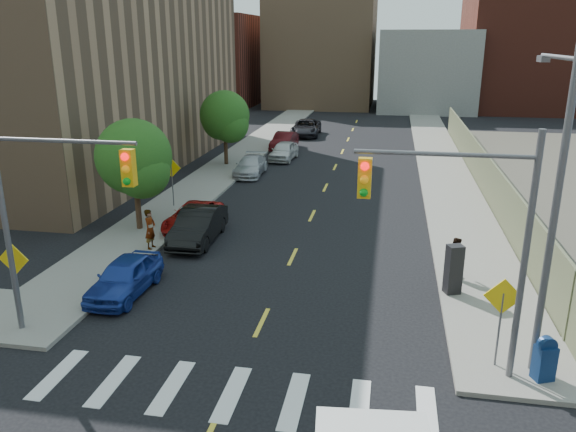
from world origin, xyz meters
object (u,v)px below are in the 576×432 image
at_px(parked_car_maroon, 284,141).
at_px(pedestrian_east, 455,257).
at_px(parked_car_white, 284,151).
at_px(parked_car_silver, 251,166).
at_px(pedestrian_west, 150,229).
at_px(parked_car_black, 198,226).
at_px(parked_car_red, 193,217).
at_px(parked_car_blue, 125,277).
at_px(payphone, 454,269).
at_px(mailbox, 545,359).
at_px(parked_car_grey, 306,128).

xyz_separation_m(parked_car_maroon, pedestrian_east, (11.57, -25.31, 0.24)).
xyz_separation_m(parked_car_white, parked_car_maroon, (-0.75, 4.15, 0.01)).
distance_m(parked_car_silver, pedestrian_west, 14.96).
distance_m(parked_car_black, parked_car_white, 18.74).
relative_size(parked_car_red, pedestrian_east, 2.74).
bearing_deg(parked_car_white, parked_car_black, -87.60).
height_order(parked_car_blue, payphone, payphone).
distance_m(parked_car_silver, mailbox, 26.38).
distance_m(parked_car_maroon, mailbox, 34.67).
bearing_deg(parked_car_silver, parked_car_blue, -91.60).
xyz_separation_m(parked_car_maroon, mailbox, (13.32, -32.01, 0.05)).
height_order(parked_car_silver, parked_car_grey, parked_car_grey).
bearing_deg(parked_car_blue, pedestrian_west, 102.43).
bearing_deg(mailbox, parked_car_blue, 144.91).
bearing_deg(parked_car_grey, mailbox, -74.69).
bearing_deg(parked_car_red, pedestrian_east, -17.84).
bearing_deg(parked_car_black, parked_car_maroon, 89.24).
height_order(payphone, pedestrian_east, payphone).
xyz_separation_m(parked_car_silver, pedestrian_west, (-0.80, -14.93, 0.40)).
bearing_deg(parked_car_black, pedestrian_east, -13.68).
relative_size(parked_car_black, pedestrian_east, 2.88).
distance_m(parked_car_red, parked_car_white, 17.10).
xyz_separation_m(parked_car_blue, pedestrian_east, (12.06, 3.47, 0.28)).
distance_m(parked_car_red, parked_car_grey, 28.59).
bearing_deg(parked_car_grey, parked_car_red, -94.99).
bearing_deg(parked_car_blue, parked_car_black, 83.54).
height_order(parked_car_black, parked_car_maroon, parked_car_black).
relative_size(parked_car_maroon, payphone, 2.38).
distance_m(parked_car_silver, parked_car_white, 5.57).
bearing_deg(payphone, parked_car_black, 138.92).
bearing_deg(pedestrian_west, parked_car_silver, 1.80).
xyz_separation_m(parked_car_black, parked_car_maroon, (-0.30, 22.88, -0.05)).
bearing_deg(parked_car_grey, parked_car_black, -93.25).
relative_size(parked_car_black, parked_car_silver, 1.05).
distance_m(parked_car_blue, parked_car_maroon, 28.79).
distance_m(parked_car_blue, mailbox, 14.18).
bearing_deg(parked_car_grey, parked_car_white, -92.39).
bearing_deg(parked_car_grey, parked_car_silver, -96.78).
relative_size(parked_car_grey, pedestrian_east, 3.44).
distance_m(parked_car_black, parked_car_grey, 30.25).
distance_m(mailbox, payphone, 5.56).
bearing_deg(pedestrian_west, parked_car_red, -8.77).
xyz_separation_m(parked_car_white, pedestrian_east, (10.81, -21.16, 0.25)).
height_order(parked_car_blue, pedestrian_west, pedestrian_west).
relative_size(parked_car_blue, parked_car_white, 0.97).
bearing_deg(parked_car_maroon, pedestrian_west, -89.09).
distance_m(parked_car_white, pedestrian_west, 20.46).
bearing_deg(parked_car_blue, parked_car_maroon, 90.21).
height_order(parked_car_blue, parked_car_white, parked_car_white).
height_order(parked_car_maroon, parked_car_grey, parked_car_grey).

